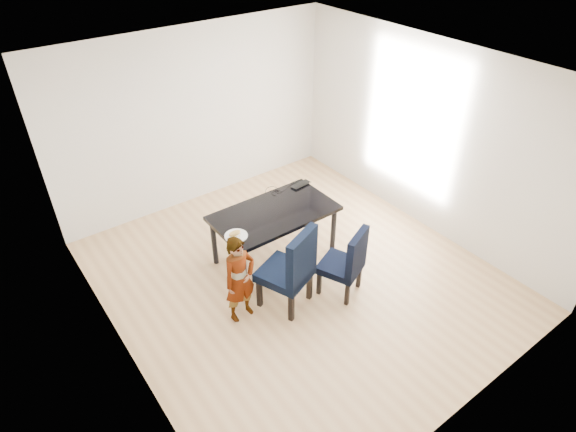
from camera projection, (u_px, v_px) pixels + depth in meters
floor at (297, 276)px, 6.33m from camera, size 4.50×5.00×0.01m
ceiling at (300, 73)px, 4.78m from camera, size 4.50×5.00×0.01m
wall_back at (196, 118)px, 7.20m from camera, size 4.50×0.01×2.70m
wall_front at (486, 319)px, 3.91m from camera, size 4.50×0.01×2.70m
wall_left at (106, 265)px, 4.45m from camera, size 0.01×5.00×2.70m
wall_right at (427, 137)px, 6.66m from camera, size 0.01×5.00×2.70m
dining_table at (275, 235)px, 6.44m from camera, size 1.60×0.90×0.75m
chair_left at (285, 267)px, 5.63m from camera, size 0.71×0.72×1.12m
chair_right at (341, 261)px, 5.84m from camera, size 0.61×0.62×0.95m
child at (240, 279)px, 5.45m from camera, size 0.44×0.31×1.13m
plate at (236, 236)px, 5.79m from camera, size 0.37×0.37×0.02m
sandwich at (235, 233)px, 5.77m from camera, size 0.17×0.13×0.06m
laptop at (299, 184)px, 6.78m from camera, size 0.32×0.22×0.02m
cable_tangle at (277, 193)px, 6.60m from camera, size 0.20×0.20×0.01m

